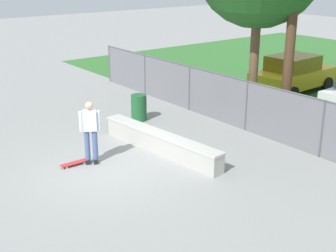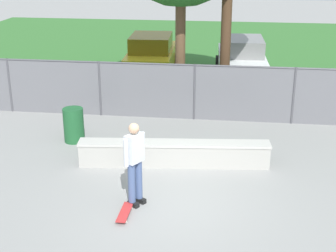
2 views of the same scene
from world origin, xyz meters
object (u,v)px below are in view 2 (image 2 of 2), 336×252
(skateboard, at_px, (125,212))
(trash_bin, at_px, (74,125))
(car_yellow, at_px, (151,54))
(concrete_ledge, at_px, (174,154))
(car_white, at_px, (241,58))
(skateboarder, at_px, (135,160))

(skateboard, bearing_deg, trash_bin, 120.73)
(car_yellow, distance_m, trash_bin, 7.69)
(concrete_ledge, bearing_deg, skateboard, -105.42)
(concrete_ledge, bearing_deg, car_white, 78.97)
(skateboard, relative_size, trash_bin, 0.84)
(skateboarder, xyz_separation_m, car_yellow, (-1.43, 10.88, -0.17))
(concrete_ledge, xyz_separation_m, skateboarder, (-0.57, -2.03, 0.69))
(car_yellow, relative_size, car_white, 1.00)
(car_yellow, bearing_deg, skateboarder, -82.51)
(concrete_ledge, xyz_separation_m, trash_bin, (-2.93, 1.22, 0.16))
(car_white, height_order, trash_bin, car_white)
(skateboarder, xyz_separation_m, trash_bin, (-2.36, 3.25, -0.53))
(skateboarder, relative_size, car_yellow, 0.43)
(trash_bin, bearing_deg, skateboarder, -54.04)
(skateboarder, distance_m, skateboard, 1.07)
(skateboard, bearing_deg, car_white, 77.96)
(skateboard, bearing_deg, car_yellow, 96.53)
(skateboarder, height_order, car_white, skateboarder)
(skateboard, relative_size, car_yellow, 0.19)
(car_yellow, bearing_deg, trash_bin, -96.96)
(skateboard, xyz_separation_m, car_yellow, (-1.30, 11.38, 0.77))
(skateboarder, distance_m, car_white, 10.90)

